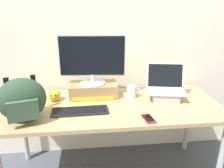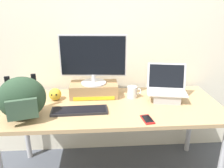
{
  "view_description": "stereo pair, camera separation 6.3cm",
  "coord_description": "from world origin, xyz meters",
  "views": [
    {
      "loc": [
        -0.18,
        -1.65,
        1.51
      ],
      "look_at": [
        0.0,
        0.0,
        0.9
      ],
      "focal_mm": 35.52,
      "sensor_mm": 36.0,
      "label": 1
    },
    {
      "loc": [
        -0.11,
        -1.66,
        1.51
      ],
      "look_at": [
        0.0,
        0.0,
        0.9
      ],
      "focal_mm": 35.52,
      "sensor_mm": 36.0,
      "label": 2
    }
  ],
  "objects": [
    {
      "name": "desktop_monitor",
      "position": [
        -0.15,
        0.19,
        1.06
      ],
      "size": [
        0.57,
        0.22,
        0.43
      ],
      "rotation": [
        0.0,
        0.0,
        -0.09
      ],
      "color": "silver",
      "rests_on": "toner_box_yellow"
    },
    {
      "name": "coffee_mug",
      "position": [
        0.19,
        0.13,
        0.77
      ],
      "size": [
        0.13,
        0.08,
        0.1
      ],
      "color": "silver",
      "rests_on": "desk"
    },
    {
      "name": "external_keyboard",
      "position": [
        -0.26,
        -0.11,
        0.73
      ],
      "size": [
        0.43,
        0.15,
        0.02
      ],
      "rotation": [
        0.0,
        0.0,
        0.03
      ],
      "color": "black",
      "rests_on": "desk"
    },
    {
      "name": "desk",
      "position": [
        0.0,
        0.0,
        0.65
      ],
      "size": [
        1.79,
        0.74,
        0.72
      ],
      "color": "tan",
      "rests_on": "ground"
    },
    {
      "name": "toner_box_yellow",
      "position": [
        -0.15,
        0.2,
        0.78
      ],
      "size": [
        0.42,
        0.22,
        0.12
      ],
      "color": "#9E7A51",
      "rests_on": "desk"
    },
    {
      "name": "cell_phone",
      "position": [
        0.23,
        -0.28,
        0.73
      ],
      "size": [
        0.09,
        0.14,
        0.01
      ],
      "rotation": [
        0.0,
        0.0,
        0.16
      ],
      "color": "red",
      "rests_on": "desk"
    },
    {
      "name": "plush_toy",
      "position": [
        -0.48,
        0.13,
        0.77
      ],
      "size": [
        0.11,
        0.11,
        0.11
      ],
      "color": "gold",
      "rests_on": "desk"
    },
    {
      "name": "messenger_backpack",
      "position": [
        -0.65,
        -0.18,
        0.87
      ],
      "size": [
        0.38,
        0.32,
        0.31
      ],
      "rotation": [
        0.0,
        0.0,
        0.27
      ],
      "color": "#28422D",
      "rests_on": "desk"
    },
    {
      "name": "open_laptop",
      "position": [
        0.47,
        0.07,
        0.78
      ],
      "size": [
        0.36,
        0.28,
        0.3
      ],
      "rotation": [
        0.0,
        0.0,
        -0.18
      ],
      "color": "#ADADB2",
      "rests_on": "desk"
    },
    {
      "name": "back_wall",
      "position": [
        0.0,
        0.47,
        1.3
      ],
      "size": [
        7.0,
        0.1,
        2.6
      ],
      "primitive_type": "cube",
      "color": "silver",
      "rests_on": "ground"
    }
  ]
}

